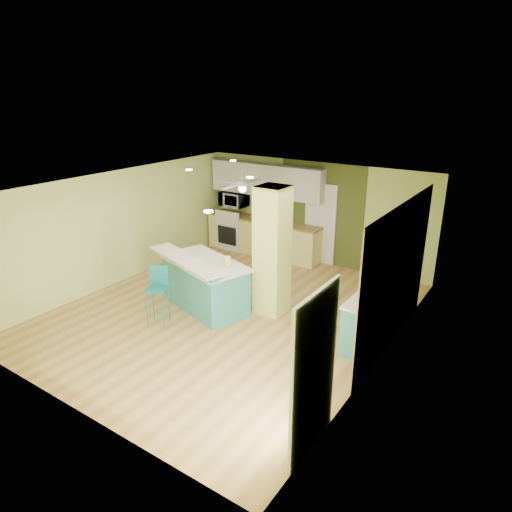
% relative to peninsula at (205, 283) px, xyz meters
% --- Properties ---
extents(floor, '(6.00, 7.00, 0.01)m').
position_rel_peninsula_xyz_m(floor, '(0.53, 0.11, -0.53)').
color(floor, olive).
rests_on(floor, ground).
extents(ceiling, '(6.00, 7.00, 0.01)m').
position_rel_peninsula_xyz_m(ceiling, '(0.53, 0.11, 1.98)').
color(ceiling, white).
rests_on(ceiling, wall_back).
extents(wall_back, '(6.00, 0.01, 2.50)m').
position_rel_peninsula_xyz_m(wall_back, '(0.53, 3.62, 0.72)').
color(wall_back, '#BFD170').
rests_on(wall_back, floor).
extents(wall_front, '(6.00, 0.01, 2.50)m').
position_rel_peninsula_xyz_m(wall_front, '(0.53, -3.39, 0.72)').
color(wall_front, '#BFD170').
rests_on(wall_front, floor).
extents(wall_left, '(0.01, 7.00, 2.50)m').
position_rel_peninsula_xyz_m(wall_left, '(-2.48, 0.11, 0.72)').
color(wall_left, '#BFD170').
rests_on(wall_left, floor).
extents(wall_right, '(0.01, 7.00, 2.50)m').
position_rel_peninsula_xyz_m(wall_right, '(3.53, 0.11, 0.72)').
color(wall_right, '#BFD170').
rests_on(wall_right, floor).
extents(wood_panel, '(0.02, 3.40, 2.50)m').
position_rel_peninsula_xyz_m(wood_panel, '(3.52, 0.71, 0.72)').
color(wood_panel, '#9C7A59').
rests_on(wood_panel, floor).
extents(olive_accent, '(2.20, 0.02, 2.50)m').
position_rel_peninsula_xyz_m(olive_accent, '(0.73, 3.60, 0.72)').
color(olive_accent, '#485321').
rests_on(olive_accent, floor).
extents(interior_door, '(0.82, 0.05, 2.00)m').
position_rel_peninsula_xyz_m(interior_door, '(0.73, 3.57, 0.47)').
color(interior_door, white).
rests_on(interior_door, floor).
extents(french_door, '(0.04, 1.08, 2.10)m').
position_rel_peninsula_xyz_m(french_door, '(3.50, -2.19, 0.52)').
color(french_door, silver).
rests_on(french_door, floor).
extents(column, '(0.55, 0.55, 2.50)m').
position_rel_peninsula_xyz_m(column, '(1.18, 0.61, 0.72)').
color(column, '#CAD763').
rests_on(column, floor).
extents(kitchen_run, '(3.25, 0.63, 0.94)m').
position_rel_peninsula_xyz_m(kitchen_run, '(-0.77, 3.31, -0.05)').
color(kitchen_run, '#E4D877').
rests_on(kitchen_run, floor).
extents(stove, '(0.76, 0.66, 1.08)m').
position_rel_peninsula_xyz_m(stove, '(-1.72, 3.30, -0.07)').
color(stove, silver).
rests_on(stove, floor).
extents(upper_cabinets, '(3.20, 0.34, 0.80)m').
position_rel_peninsula_xyz_m(upper_cabinets, '(-0.77, 3.43, 1.42)').
color(upper_cabinets, silver).
rests_on(upper_cabinets, wall_back).
extents(microwave, '(0.70, 0.48, 0.39)m').
position_rel_peninsula_xyz_m(microwave, '(-1.72, 3.31, 0.82)').
color(microwave, white).
rests_on(microwave, wall_back).
extents(ceiling_fan, '(1.41, 1.41, 0.61)m').
position_rel_peninsula_xyz_m(ceiling_fan, '(-0.57, 2.11, 1.55)').
color(ceiling_fan, silver).
rests_on(ceiling_fan, ceiling).
extents(pendant_lamp, '(0.14, 0.14, 0.69)m').
position_rel_peninsula_xyz_m(pendant_lamp, '(3.18, 0.86, 1.36)').
color(pendant_lamp, white).
rests_on(pendant_lamp, ceiling).
extents(wall_decor, '(0.03, 0.90, 0.70)m').
position_rel_peninsula_xyz_m(wall_decor, '(3.49, 0.91, 1.02)').
color(wall_decor, brown).
rests_on(wall_decor, wood_panel).
extents(peninsula, '(2.25, 1.68, 1.14)m').
position_rel_peninsula_xyz_m(peninsula, '(0.00, 0.00, 0.00)').
color(peninsula, teal).
rests_on(peninsula, floor).
extents(bar_stool, '(0.49, 0.49, 1.12)m').
position_rel_peninsula_xyz_m(bar_stool, '(-0.31, -0.95, 0.22)').
color(bar_stool, teal).
rests_on(bar_stool, floor).
extents(side_counter, '(0.60, 1.40, 0.90)m').
position_rel_peninsula_xyz_m(side_counter, '(3.23, 0.51, -0.07)').
color(side_counter, teal).
rests_on(side_counter, floor).
extents(fruit_bowl, '(0.36, 0.36, 0.08)m').
position_rel_peninsula_xyz_m(fruit_bowl, '(-0.67, 3.29, 0.46)').
color(fruit_bowl, '#352016').
rests_on(fruit_bowl, kitchen_run).
extents(canister, '(0.14, 0.14, 0.17)m').
position_rel_peninsula_xyz_m(canister, '(0.51, 0.09, 0.55)').
color(canister, yellow).
rests_on(canister, peninsula).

